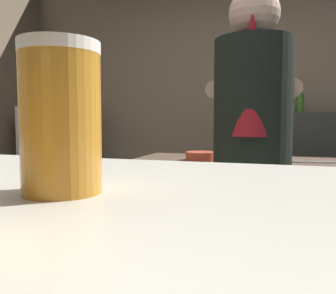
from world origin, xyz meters
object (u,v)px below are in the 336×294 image
Objects in this scene: bottle_vinegar at (300,102)px; bottle_hot_sauce at (290,105)px; bartender at (251,151)px; chefs_knife at (311,162)px; mixing_bowl at (201,156)px; pint_glass_near at (61,118)px; mini_fridge at (59,168)px.

bottle_hot_sauce is at bearing -144.47° from bottle_vinegar.
chefs_knife is (0.28, 0.41, -0.08)m from bartender.
bottle_hot_sauce is (0.20, 1.63, 0.27)m from bartender.
mixing_bowl is 1.42m from bottle_hot_sauce.
bottle_vinegar reaches higher than chefs_knife.
pint_glass_near is at bearing -95.23° from bottle_hot_sauce.
chefs_knife is 1.28m from bottle_hot_sauce.
bottle_vinegar reaches higher than pint_glass_near.
pint_glass_near is at bearing -106.92° from chefs_knife.
bottle_vinegar is (0.59, 1.34, 0.36)m from mixing_bowl.
mixing_bowl is 1.51m from bottle_vinegar.
bartender is at bearing -99.46° from bottle_vinegar.
bottle_hot_sauce is at bearing 84.77° from pint_glass_near.
chefs_knife is (2.33, -1.08, 0.27)m from mini_fridge.
bartender is 9.57× the size of bottle_hot_sauce.
mini_fridge is 2.59m from chefs_knife.
bartender is at bearing -129.93° from chefs_knife.
bartender is at bearing -96.99° from bottle_hot_sauce.
bartender is 12.57× the size of pint_glass_near.
pint_glass_near is (-0.35, -1.72, 0.22)m from chefs_knife.
bottle_vinegar is at bearing 35.53° from bottle_hot_sauce.
mini_fridge is 2.43m from bottle_vinegar.
bartender is at bearing -35.96° from mini_fridge.
bottle_hot_sauce is at bearing 88.31° from chefs_knife.
mini_fridge is 3.47m from pint_glass_near.
pint_glass_near is at bearing 174.22° from bartender.
chefs_knife is at bearing -86.27° from bottle_hot_sauce.
pint_glass_near is 0.76× the size of bottle_hot_sauce.
pint_glass_near is at bearing -96.67° from bottle_vinegar.
mini_fridge is 2.34m from bottle_hot_sauce.
bartender is 1.32m from pint_glass_near.
chefs_knife is at bearing -90.09° from bottle_vinegar.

